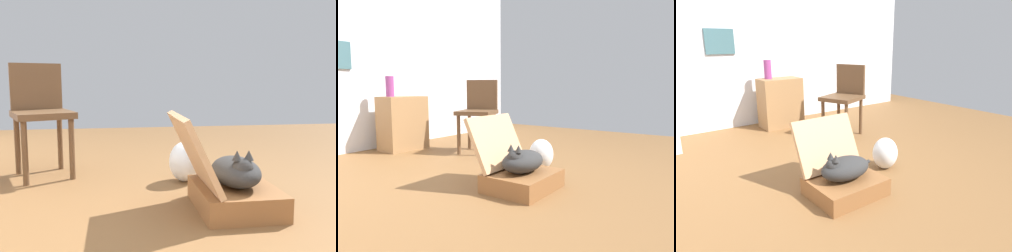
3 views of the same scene
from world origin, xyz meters
The scene contains 6 objects.
ground_plane centered at (0.00, 0.00, 0.00)m, with size 7.68×7.68×0.00m, color brown.
suitcase_base centered at (0.05, -0.34, 0.07)m, with size 0.57×0.47×0.15m, color brown.
suitcase_lid centered at (0.05, -0.08, 0.36)m, with size 0.57×0.47×0.04m, color tan.
cat centered at (0.04, -0.34, 0.24)m, with size 0.51×0.28×0.24m.
plastic_bag_white centered at (0.69, -0.15, 0.15)m, with size 0.25×0.24×0.31m, color silver.
chair centered at (1.05, 0.96, 0.52)m, with size 0.60×0.58×0.91m.
Camera 1 is at (-1.99, 0.38, 0.79)m, focal length 38.78 mm.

